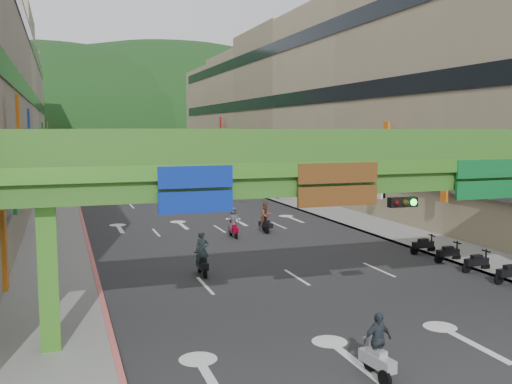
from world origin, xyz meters
name	(u,v)px	position (x,y,z in m)	size (l,w,h in m)	color
ground	(463,383)	(0.00, 0.00, 0.00)	(320.00, 320.00, 0.00)	black
road_slab	(162,193)	(0.00, 50.00, 0.01)	(18.00, 140.00, 0.02)	#28282B
sidewalk_left	(57,196)	(-11.00, 50.00, 0.07)	(4.00, 140.00, 0.15)	gray
sidewalk_right	(256,189)	(11.00, 50.00, 0.07)	(4.00, 140.00, 0.15)	gray
curb_left	(76,195)	(-9.10, 50.00, 0.09)	(0.20, 140.00, 0.18)	#CC5959
curb_right	(241,189)	(9.10, 50.00, 0.09)	(0.20, 140.00, 0.18)	gray
building_row_right	(319,109)	(18.93, 50.00, 9.46)	(12.80, 95.00, 19.00)	gray
overpass_near	(392,181)	(0.93, 5.38, 5.21)	(28.00, 12.27, 7.10)	#4C9E2D
overpass_far	(143,141)	(0.00, 65.00, 5.40)	(28.00, 2.20, 7.10)	#4C9E2D
hill_left	(44,154)	(-15.00, 160.00, 0.00)	(168.00, 140.00, 112.00)	#1C4419
hill_right	(171,149)	(25.00, 180.00, 0.00)	(208.00, 176.00, 128.00)	#1C4419
bunting_string	(205,144)	(0.00, 30.00, 5.96)	(26.00, 0.36, 0.47)	black
scooter_rider_near	(202,255)	(-4.18, 13.85, 1.02)	(0.66, 1.60, 2.16)	black
scooter_rider_mid	(266,217)	(2.64, 23.62, 1.08)	(0.98, 1.58, 2.09)	black
scooter_rider_left	(378,346)	(-2.19, 1.00, 0.97)	(0.99, 1.60, 1.96)	#A19FA8
scooter_rider_far	(233,222)	(0.02, 22.62, 1.01)	(0.82, 1.60, 2.00)	maroon
parked_scooter_row	(476,262)	(8.80, 10.00, 0.52)	(1.60, 9.35, 1.08)	black
car_silver	(129,186)	(-3.40, 51.84, 0.69)	(1.47, 4.22, 1.39)	#ADAEB4
car_yellow	(180,184)	(2.61, 52.96, 0.65)	(1.53, 3.81, 1.30)	gold
pedestrian_blue	(277,192)	(9.80, 40.00, 0.79)	(0.74, 0.47, 1.58)	#363F65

